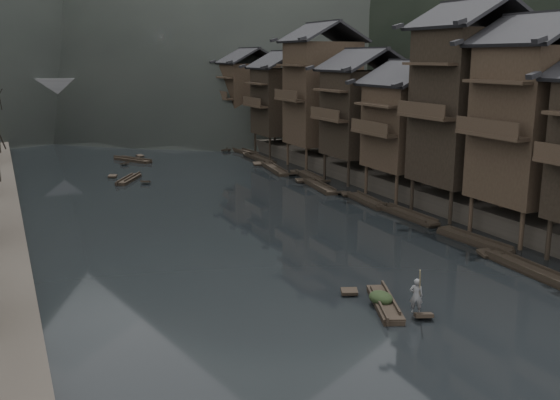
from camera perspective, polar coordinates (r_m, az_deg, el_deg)
water at (r=37.97m, az=1.86°, el=-5.82°), size 300.00×300.00×0.00m
right_bank at (r=89.08m, az=10.89°, el=5.45°), size 40.00×200.00×1.80m
stilt_houses at (r=60.93m, az=8.90°, el=9.76°), size 9.00×67.60×16.68m
moored_sampans at (r=66.87m, az=0.92°, el=2.62°), size 3.49×75.34×0.47m
midriver_boats at (r=79.64m, az=-12.54°, el=3.99°), size 13.68×35.42×0.45m
stone_bridge at (r=105.70m, az=-15.71°, el=8.65°), size 40.00×6.00×9.00m
hero_sampan at (r=32.02m, az=9.55°, el=-9.27°), size 2.68×4.99×0.44m
cargo_heap at (r=31.93m, az=9.24°, el=-8.23°), size 1.11×1.45×0.67m
boatman at (r=30.74m, az=12.36°, el=-8.14°), size 0.76×0.71×1.74m
bamboo_pole at (r=30.10m, az=12.89°, el=-3.89°), size 1.67×2.03×2.97m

